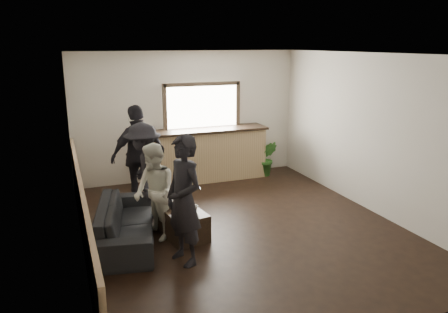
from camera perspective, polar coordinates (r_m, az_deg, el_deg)
name	(u,v)px	position (r m, az deg, el deg)	size (l,w,h in m)	color
ground	(241,227)	(7.33, 2.28, -9.21)	(5.00, 6.00, 0.01)	black
room_shell	(198,145)	(6.62, -3.47, 1.57)	(5.01, 6.01, 2.80)	silver
bar_counter	(206,151)	(9.61, -2.35, 0.67)	(2.70, 0.68, 2.13)	#A18357
sofa	(126,222)	(6.91, -12.68, -8.38)	(2.08, 0.81, 0.61)	black
coffee_table	(181,222)	(6.99, -5.59, -8.53)	(0.55, 0.98, 0.44)	black
cup_a	(172,205)	(6.97, -6.83, -6.25)	(0.13, 0.13, 0.10)	silver
cup_b	(194,209)	(6.79, -3.88, -6.79)	(0.11, 0.11, 0.10)	silver
potted_plant	(267,158)	(9.99, 5.62, -0.25)	(0.45, 0.36, 0.81)	#2D6623
person_a	(184,200)	(5.93, -5.26, -5.74)	(0.62, 0.76, 1.80)	black
person_b	(155,192)	(6.76, -9.04, -4.64)	(0.75, 0.86, 1.50)	beige
person_c	(144,171)	(7.58, -10.41, -1.88)	(0.70, 1.12, 1.67)	black
person_d	(139,155)	(8.27, -11.08, 0.20)	(1.19, 0.78, 1.88)	black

